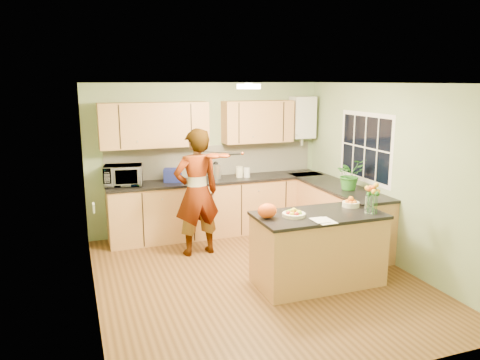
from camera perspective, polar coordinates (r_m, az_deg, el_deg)
name	(u,v)px	position (r m, az deg, el deg)	size (l,w,h in m)	color
floor	(256,278)	(6.25, 1.98, -11.90)	(4.50, 4.50, 0.00)	#513217
ceiling	(258,83)	(5.71, 2.17, 11.70)	(4.00, 4.50, 0.02)	white
wall_back	(207,158)	(7.94, -4.03, 2.72)	(4.00, 0.02, 2.50)	gray
wall_front	(361,243)	(3.94, 14.54, -7.39)	(4.00, 0.02, 2.50)	gray
wall_left	(90,199)	(5.44, -17.86, -2.18)	(0.02, 4.50, 2.50)	gray
wall_right	(390,174)	(6.84, 17.80, 0.65)	(0.02, 4.50, 2.50)	gray
back_counter	(219,206)	(7.85, -2.63, -3.19)	(3.64, 0.62, 0.94)	#B87949
right_counter	(336,214)	(7.53, 11.66, -4.10)	(0.62, 2.24, 0.94)	#B87949
splashback	(213,161)	(7.96, -3.30, 2.39)	(3.60, 0.02, 0.52)	silver
upper_cabinets	(199,123)	(7.66, -5.01, 6.88)	(3.20, 0.34, 0.70)	#B87949
boiler	(302,117)	(8.35, 7.61, 7.56)	(0.40, 0.30, 0.86)	white
window_right	(365,147)	(7.27, 15.03, 3.85)	(0.01, 1.30, 1.05)	white
light_switch	(94,208)	(4.85, -17.41, -3.25)	(0.02, 0.09, 0.09)	white
ceiling_lamp	(249,86)	(5.99, 1.06, 11.35)	(0.30, 0.30, 0.07)	#FFEABF
peninsula_island	(318,249)	(6.03, 9.48, -8.24)	(1.60, 0.82, 0.92)	#B87949
fruit_dish	(294,213)	(5.72, 6.58, -4.04)	(0.28, 0.28, 0.10)	beige
orange_bowl	(351,203)	(6.28, 13.36, -2.70)	(0.22, 0.22, 0.13)	beige
flower_vase	(370,188)	(5.98, 15.60, -0.97)	(0.26, 0.26, 0.48)	silver
orange_bag	(267,211)	(5.61, 3.34, -3.77)	(0.24, 0.20, 0.18)	#E65013
papers	(324,221)	(5.59, 10.25, -4.90)	(0.21, 0.28, 0.01)	white
violinist	(197,192)	(6.83, -5.30, -1.52)	(0.68, 0.45, 1.87)	#E9A78F
violin	(214,156)	(6.57, -3.21, 2.96)	(0.57, 0.23, 0.11)	#4E1804
microwave	(123,175)	(7.44, -14.04, 0.56)	(0.57, 0.39, 0.32)	white
blue_box	(173,175)	(7.56, -8.21, 0.59)	(0.27, 0.20, 0.22)	navy
kettle	(216,171)	(7.72, -2.97, 1.15)	(0.18, 0.18, 0.34)	silver
jar_cream	(239,172)	(7.85, -0.08, 1.01)	(0.12, 0.12, 0.18)	beige
jar_white	(247,172)	(7.84, 0.84, 0.93)	(0.10, 0.10, 0.16)	white
potted_plant	(350,174)	(7.11, 13.24, 0.68)	(0.42, 0.36, 0.47)	#2C7125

